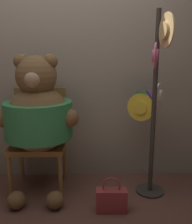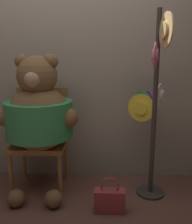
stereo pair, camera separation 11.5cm
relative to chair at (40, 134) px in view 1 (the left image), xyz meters
The scene contains 6 objects.
ground_plane 0.76m from the chair, 58.60° to the right, with size 14.00×14.00×0.00m, color brown.
wall_back 0.87m from the chair, 46.03° to the left, with size 8.00×0.10×2.67m.
chair is the anchor object (origin of this frame).
teddy_bear 0.29m from the chair, 78.91° to the right, with size 0.77×0.68×1.37m.
hat_display_rack 1.17m from the chair, ahead, with size 0.39×0.59×1.75m.
handbag_on_ground 0.97m from the chair, 34.46° to the right, with size 0.27×0.11×0.33m.
Camera 1 is at (0.29, -2.01, 1.35)m, focal length 40.00 mm.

